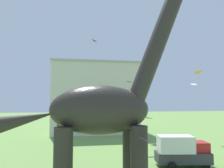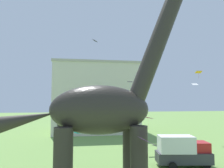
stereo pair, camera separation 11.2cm
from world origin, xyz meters
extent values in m
cylinder|color=#2D2823|center=(2.35, 4.91, 2.60)|extent=(1.21, 1.21, 5.21)
cylinder|color=#2D2823|center=(2.35, 2.61, 2.60)|extent=(1.21, 1.21, 5.21)
cylinder|color=#2D2823|center=(-2.63, 4.91, 2.60)|extent=(1.21, 1.21, 5.21)
ellipsoid|color=#2D2823|center=(-0.14, 3.76, 6.26)|extent=(7.13, 3.07, 3.51)
cylinder|color=#2D2823|center=(4.48, 3.76, 11.88)|extent=(5.12, 1.32, 10.15)
cone|color=#2D2823|center=(-6.12, 3.76, 5.46)|extent=(6.26, 1.75, 2.97)
cube|color=#38383D|center=(9.35, 9.95, 0.95)|extent=(5.86, 2.93, 1.10)
cube|color=red|center=(11.20, 9.95, 2.00)|extent=(2.07, 2.18, 1.00)
cube|color=silver|center=(8.57, 9.95, 2.35)|extent=(3.85, 2.54, 1.70)
cylinder|color=black|center=(11.37, 11.00, 0.40)|extent=(0.83, 0.38, 0.80)
cylinder|color=black|center=(11.37, 8.90, 0.40)|extent=(0.83, 0.38, 0.80)
cylinder|color=black|center=(7.67, 11.00, 0.40)|extent=(0.83, 0.38, 0.80)
cylinder|color=black|center=(7.67, 8.90, 0.40)|extent=(0.83, 0.38, 0.80)
cube|color=white|center=(19.06, 23.67, 9.88)|extent=(1.10, 0.82, 0.34)
cube|color=pink|center=(9.98, 22.91, 4.07)|extent=(1.68, 1.93, 0.34)
cylinder|color=red|center=(9.98, 22.91, 3.02)|extent=(0.01, 0.01, 1.62)
cube|color=orange|center=(10.49, 8.43, 9.84)|extent=(0.68, 0.52, 0.21)
cylinder|color=red|center=(10.49, 8.43, 9.44)|extent=(0.01, 0.01, 0.62)
cube|color=black|center=(6.09, 19.84, 9.81)|extent=(0.80, 0.58, 0.19)
cylinder|color=#287AE5|center=(6.09, 19.84, 9.29)|extent=(0.01, 0.01, 0.79)
cube|color=purple|center=(-1.57, 9.20, 4.61)|extent=(0.97, 0.97, 0.58)
cube|color=#19B2B7|center=(-1.57, 9.20, 4.16)|extent=(0.97, 0.97, 0.58)
cube|color=black|center=(0.46, 16.53, 14.97)|extent=(0.86, 1.02, 0.31)
cube|color=purple|center=(2.44, 1.17, 4.45)|extent=(0.83, 1.19, 0.41)
cube|color=beige|center=(2.27, 37.25, 7.36)|extent=(18.11, 12.67, 14.71)
cube|color=#ABA396|center=(2.27, 37.25, 14.96)|extent=(18.47, 12.92, 0.50)
camera|label=1|loc=(-1.86, -11.44, 6.90)|focal=34.00mm
camera|label=2|loc=(-1.75, -11.46, 6.90)|focal=34.00mm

